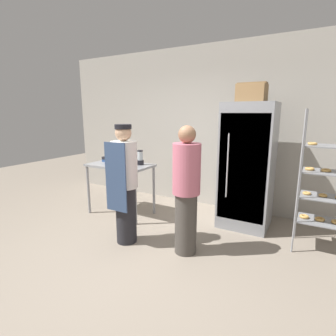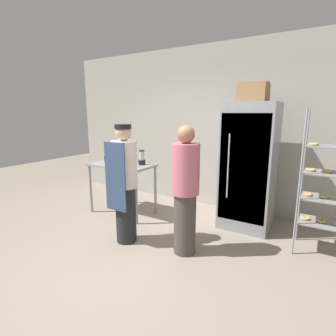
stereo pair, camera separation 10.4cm
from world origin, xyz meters
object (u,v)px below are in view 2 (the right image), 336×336
at_px(blender_pitcher, 142,158).
at_px(cardboard_storage_box, 253,92).
at_px(baking_rack, 326,187).
at_px(binder_stack, 115,159).
at_px(person_baker, 125,183).
at_px(person_customer, 185,190).
at_px(donut_box, 118,162).
at_px(refrigerator, 249,167).

relative_size(blender_pitcher, cardboard_storage_box, 0.63).
relative_size(baking_rack, blender_pitcher, 7.24).
bearing_deg(binder_stack, person_baker, -42.77).
height_order(baking_rack, binder_stack, baking_rack).
relative_size(person_baker, person_customer, 1.00).
bearing_deg(blender_pitcher, person_baker, -66.60).
bearing_deg(donut_box, person_customer, -18.57).
relative_size(baking_rack, binder_stack, 5.72).
bearing_deg(blender_pitcher, donut_box, -141.48).
relative_size(binder_stack, person_customer, 0.20).
xyz_separation_m(baking_rack, person_customer, (-1.45, -0.87, -0.05)).
distance_m(refrigerator, donut_box, 2.09).
bearing_deg(refrigerator, cardboard_storage_box, -78.18).
distance_m(donut_box, cardboard_storage_box, 2.34).
bearing_deg(person_customer, baking_rack, 30.82).
distance_m(donut_box, binder_stack, 0.38).
relative_size(donut_box, binder_stack, 0.86).
height_order(baking_rack, person_baker, baking_rack).
relative_size(refrigerator, baking_rack, 1.06).
xyz_separation_m(cardboard_storage_box, person_customer, (-0.46, -1.10, -1.19)).
bearing_deg(person_baker, donut_box, 136.92).
bearing_deg(person_baker, refrigerator, 46.72).
xyz_separation_m(baking_rack, person_baker, (-2.27, -1.01, -0.03)).
bearing_deg(donut_box, cardboard_storage_box, 16.54).
bearing_deg(refrigerator, person_customer, -110.45).
height_order(person_baker, person_customer, person_customer).
bearing_deg(binder_stack, cardboard_storage_box, 8.36).
distance_m(cardboard_storage_box, person_customer, 1.69).
bearing_deg(blender_pitcher, cardboard_storage_box, 11.51).
height_order(baking_rack, blender_pitcher, baking_rack).
xyz_separation_m(blender_pitcher, binder_stack, (-0.60, 0.01, -0.06)).
height_order(donut_box, binder_stack, donut_box).
xyz_separation_m(binder_stack, person_baker, (0.99, -0.92, -0.10)).
xyz_separation_m(baking_rack, blender_pitcher, (-2.66, -0.10, 0.12)).
xyz_separation_m(refrigerator, donut_box, (-1.97, -0.68, -0.02)).
distance_m(baking_rack, blender_pitcher, 2.67).
height_order(blender_pitcher, person_baker, person_baker).
distance_m(refrigerator, person_baker, 1.85).
xyz_separation_m(blender_pitcher, person_baker, (0.39, -0.91, -0.16)).
height_order(binder_stack, cardboard_storage_box, cardboard_storage_box).
bearing_deg(binder_stack, donut_box, -41.99).
xyz_separation_m(donut_box, cardboard_storage_box, (1.99, 0.59, 1.08)).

